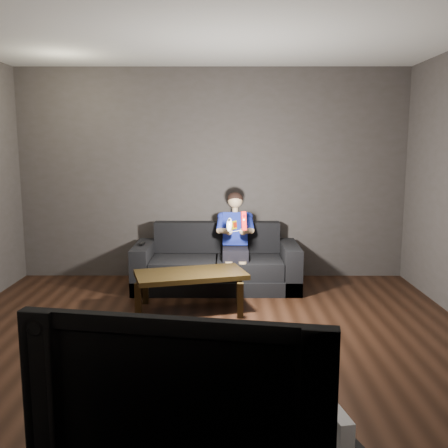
{
  "coord_description": "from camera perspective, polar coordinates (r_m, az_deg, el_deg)",
  "views": [
    {
      "loc": [
        0.16,
        -3.97,
        1.73
      ],
      "look_at": [
        0.15,
        1.55,
        0.85
      ],
      "focal_mm": 40.0,
      "sensor_mm": 36.0,
      "label": 1
    }
  ],
  "objects": [
    {
      "name": "back_wall",
      "position": [
        6.49,
        -1.31,
        5.69
      ],
      "size": [
        5.0,
        0.04,
        2.7
      ],
      "primitive_type": "cube",
      "color": "#3E3A36",
      "rests_on": "ground"
    },
    {
      "name": "front_wall",
      "position": [
        1.53,
        -6.07,
        -5.29
      ],
      "size": [
        5.0,
        0.04,
        2.7
      ],
      "primitive_type": "cube",
      "color": "#3E3A36",
      "rests_on": "ground"
    },
    {
      "name": "sofa",
      "position": [
        6.12,
        -0.84,
        -4.96
      ],
      "size": [
        1.98,
        0.85,
        0.76
      ],
      "color": "black",
      "rests_on": "floor"
    },
    {
      "name": "floor",
      "position": [
        4.33,
        -2.1,
        -14.46
      ],
      "size": [
        5.0,
        5.0,
        0.0
      ],
      "primitive_type": "plane",
      "color": "black",
      "rests_on": "ground"
    },
    {
      "name": "wii_console",
      "position": [
        2.06,
        12.78,
        -23.06
      ],
      "size": [
        0.09,
        0.18,
        0.23
      ],
      "primitive_type": "cube",
      "rotation": [
        0.0,
        0.0,
        0.2
      ],
      "color": "white",
      "rests_on": "media_console"
    },
    {
      "name": "tv",
      "position": [
        1.93,
        -4.86,
        -18.46
      ],
      "size": [
        1.11,
        0.33,
        0.63
      ],
      "primitive_type": "imported",
      "rotation": [
        0.0,
        0.0,
        -0.17
      ],
      "color": "black",
      "rests_on": "media_console"
    },
    {
      "name": "child",
      "position": [
        5.98,
        1.3,
        -1.1
      ],
      "size": [
        0.45,
        0.55,
        1.11
      ],
      "color": "black",
      "rests_on": "sofa"
    },
    {
      "name": "coffee_table",
      "position": [
        5.26,
        -3.83,
        -6.1
      ],
      "size": [
        1.24,
        0.85,
        0.41
      ],
      "color": "black",
      "rests_on": "floor"
    },
    {
      "name": "wii_remote_red",
      "position": [
        5.53,
        2.27,
        0.35
      ],
      "size": [
        0.07,
        0.09,
        0.22
      ],
      "color": "red",
      "rests_on": "child"
    },
    {
      "name": "wii_remote_black",
      "position": [
        6.06,
        -9.31,
        -2.27
      ],
      "size": [
        0.05,
        0.15,
        0.03
      ],
      "color": "black",
      "rests_on": "sofa"
    },
    {
      "name": "ceiling",
      "position": [
        4.09,
        -2.34,
        22.77
      ],
      "size": [
        5.0,
        5.0,
        0.02
      ],
      "primitive_type": "cube",
      "color": "beige",
      "rests_on": "back_wall"
    },
    {
      "name": "nunchuk_white",
      "position": [
        5.54,
        0.61,
        -0.08
      ],
      "size": [
        0.09,
        0.11,
        0.17
      ],
      "color": "white",
      "rests_on": "child"
    }
  ]
}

